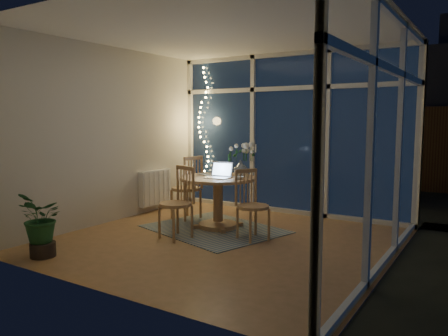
% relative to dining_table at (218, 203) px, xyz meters
% --- Properties ---
extents(floor, '(4.00, 4.00, 0.00)m').
position_rel_dining_table_xyz_m(floor, '(0.42, -0.49, -0.37)').
color(floor, olive).
rests_on(floor, ground).
extents(ceiling, '(4.00, 4.00, 0.00)m').
position_rel_dining_table_xyz_m(ceiling, '(0.42, -0.49, 2.23)').
color(ceiling, white).
rests_on(ceiling, wall_back).
extents(wall_back, '(4.00, 0.04, 2.60)m').
position_rel_dining_table_xyz_m(wall_back, '(0.42, 1.51, 0.93)').
color(wall_back, beige).
rests_on(wall_back, floor).
extents(wall_front, '(4.00, 0.04, 2.60)m').
position_rel_dining_table_xyz_m(wall_front, '(0.42, -2.49, 0.93)').
color(wall_front, beige).
rests_on(wall_front, floor).
extents(wall_left, '(0.04, 4.00, 2.60)m').
position_rel_dining_table_xyz_m(wall_left, '(-1.58, -0.49, 0.93)').
color(wall_left, beige).
rests_on(wall_left, floor).
extents(wall_right, '(0.04, 4.00, 2.60)m').
position_rel_dining_table_xyz_m(wall_right, '(2.42, -0.49, 0.93)').
color(wall_right, beige).
rests_on(wall_right, floor).
extents(window_wall_back, '(4.00, 0.10, 2.60)m').
position_rel_dining_table_xyz_m(window_wall_back, '(0.42, 1.47, 0.93)').
color(window_wall_back, silver).
rests_on(window_wall_back, floor).
extents(window_wall_right, '(0.10, 4.00, 2.60)m').
position_rel_dining_table_xyz_m(window_wall_right, '(2.38, -0.49, 0.93)').
color(window_wall_right, silver).
rests_on(window_wall_right, floor).
extents(radiator, '(0.10, 0.70, 0.58)m').
position_rel_dining_table_xyz_m(radiator, '(-1.52, 0.41, 0.03)').
color(radiator, white).
rests_on(radiator, wall_left).
extents(fairy_lights, '(0.24, 0.10, 1.85)m').
position_rel_dining_table_xyz_m(fairy_lights, '(-1.23, 1.39, 1.16)').
color(fairy_lights, '#FFD266').
rests_on(fairy_lights, window_wall_back).
extents(garden_patio, '(12.00, 6.00, 0.10)m').
position_rel_dining_table_xyz_m(garden_patio, '(0.92, 4.51, -0.43)').
color(garden_patio, black).
rests_on(garden_patio, ground).
extents(garden_fence, '(11.00, 0.08, 1.80)m').
position_rel_dining_table_xyz_m(garden_fence, '(0.42, 5.01, 0.53)').
color(garden_fence, '#372014').
rests_on(garden_fence, ground).
extents(neighbour_roof, '(7.00, 3.00, 2.20)m').
position_rel_dining_table_xyz_m(neighbour_roof, '(0.72, 8.01, 1.83)').
color(neighbour_roof, '#35383F').
rests_on(neighbour_roof, ground).
extents(garden_shrubs, '(0.90, 0.90, 0.90)m').
position_rel_dining_table_xyz_m(garden_shrubs, '(-0.38, 2.91, 0.08)').
color(garden_shrubs, '#163218').
rests_on(garden_shrubs, ground).
extents(rug, '(2.08, 1.85, 0.01)m').
position_rel_dining_table_xyz_m(rug, '(0.00, -0.10, -0.36)').
color(rug, '#BDB99A').
rests_on(rug, floor).
extents(dining_table, '(1.33, 1.33, 0.73)m').
position_rel_dining_table_xyz_m(dining_table, '(0.00, 0.00, 0.00)').
color(dining_table, '#AF864F').
rests_on(dining_table, floor).
extents(chair_left, '(0.55, 0.55, 1.00)m').
position_rel_dining_table_xyz_m(chair_left, '(-0.73, 0.22, 0.13)').
color(chair_left, '#AF864F').
rests_on(chair_left, floor).
extents(chair_right, '(0.57, 0.57, 0.91)m').
position_rel_dining_table_xyz_m(chair_right, '(0.72, -0.28, 0.09)').
color(chair_right, '#AF864F').
rests_on(chair_right, floor).
extents(chair_front, '(0.53, 0.53, 0.95)m').
position_rel_dining_table_xyz_m(chair_front, '(-0.16, -0.75, 0.11)').
color(chair_front, '#AF864F').
rests_on(chair_front, floor).
extents(laptop, '(0.34, 0.30, 0.24)m').
position_rel_dining_table_xyz_m(laptop, '(0.07, -0.11, 0.48)').
color(laptop, silver).
rests_on(laptop, dining_table).
extents(flower_vase, '(0.25, 0.25, 0.21)m').
position_rel_dining_table_xyz_m(flower_vase, '(0.21, 0.28, 0.47)').
color(flower_vase, white).
rests_on(flower_vase, dining_table).
extents(bowl, '(0.19, 0.19, 0.04)m').
position_rel_dining_table_xyz_m(bowl, '(0.37, -0.04, 0.38)').
color(bowl, silver).
rests_on(bowl, dining_table).
extents(newspapers, '(0.48, 0.45, 0.01)m').
position_rel_dining_table_xyz_m(newspapers, '(-0.18, 0.12, 0.37)').
color(newspapers, silver).
rests_on(newspapers, dining_table).
extents(phone, '(0.13, 0.09, 0.01)m').
position_rel_dining_table_xyz_m(phone, '(0.04, -0.15, 0.37)').
color(phone, black).
rests_on(phone, dining_table).
extents(potted_plant, '(0.68, 0.65, 0.76)m').
position_rel_dining_table_xyz_m(potted_plant, '(-0.95, -2.14, 0.01)').
color(potted_plant, '#1B4C24').
rests_on(potted_plant, floor).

